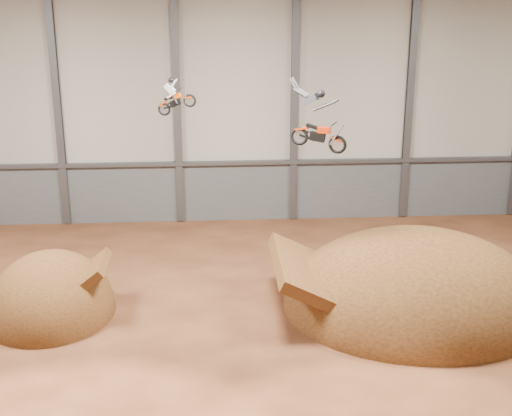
# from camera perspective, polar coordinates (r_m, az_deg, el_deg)

# --- Properties ---
(floor) EXTENTS (40.00, 40.00, 0.00)m
(floor) POSITION_cam_1_polar(r_m,az_deg,el_deg) (29.11, -0.40, -10.66)
(floor) COLOR #442112
(floor) RESTS_ON ground
(back_wall) EXTENTS (40.00, 0.10, 14.00)m
(back_wall) POSITION_cam_1_polar(r_m,az_deg,el_deg) (41.05, -1.62, 8.39)
(back_wall) COLOR #B2AB9E
(back_wall) RESTS_ON ground
(lower_band_back) EXTENTS (39.80, 0.18, 3.50)m
(lower_band_back) POSITION_cam_1_polar(r_m,az_deg,el_deg) (42.19, -1.55, 1.33)
(lower_band_back) COLOR #52555A
(lower_band_back) RESTS_ON ground
(steel_rail) EXTENTS (39.80, 0.35, 0.20)m
(steel_rail) POSITION_cam_1_polar(r_m,az_deg,el_deg) (41.55, -1.57, 3.64)
(steel_rail) COLOR #47494F
(steel_rail) RESTS_ON lower_band_back
(steel_column_1) EXTENTS (0.40, 0.36, 13.90)m
(steel_column_1) POSITION_cam_1_polar(r_m,az_deg,el_deg) (41.72, -15.60, 7.89)
(steel_column_1) COLOR #47494F
(steel_column_1) RESTS_ON ground
(steel_column_2) EXTENTS (0.40, 0.36, 13.90)m
(steel_column_2) POSITION_cam_1_polar(r_m,az_deg,el_deg) (40.87, -6.34, 8.24)
(steel_column_2) COLOR #47494F
(steel_column_2) RESTS_ON ground
(steel_column_3) EXTENTS (0.40, 0.36, 13.90)m
(steel_column_3) POSITION_cam_1_polar(r_m,az_deg,el_deg) (41.10, 3.09, 8.38)
(steel_column_3) COLOR #47494F
(steel_column_3) RESTS_ON ground
(steel_column_4) EXTENTS (0.40, 0.36, 13.90)m
(steel_column_4) POSITION_cam_1_polar(r_m,az_deg,el_deg) (42.40, 12.17, 8.31)
(steel_column_4) COLOR #47494F
(steel_column_4) RESTS_ON ground
(takeoff_ramp) EXTENTS (5.49, 6.33, 5.49)m
(takeoff_ramp) POSITION_cam_1_polar(r_m,az_deg,el_deg) (32.58, -16.01, -8.09)
(takeoff_ramp) COLOR #3F230F
(takeoff_ramp) RESTS_ON ground
(landing_ramp) EXTENTS (11.68, 10.33, 6.74)m
(landing_ramp) POSITION_cam_1_polar(r_m,az_deg,el_deg) (32.71, 12.52, -7.68)
(landing_ramp) COLOR #3F230F
(landing_ramp) RESTS_ON ground
(fmx_rider_a) EXTENTS (2.32, 1.15, 2.12)m
(fmx_rider_a) POSITION_cam_1_polar(r_m,az_deg,el_deg) (31.45, -6.21, 9.17)
(fmx_rider_a) COLOR #C73902
(fmx_rider_b) EXTENTS (3.60, 2.29, 3.15)m
(fmx_rider_b) POSITION_cam_1_polar(r_m,az_deg,el_deg) (29.52, 4.96, 7.31)
(fmx_rider_b) COLOR #AC2606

